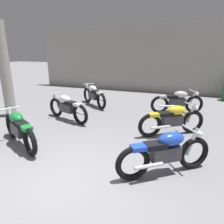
{
  "coord_description": "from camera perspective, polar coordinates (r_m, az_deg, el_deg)",
  "views": [
    {
      "loc": [
        1.97,
        -2.62,
        2.3
      ],
      "look_at": [
        0.0,
        2.68,
        0.55
      ],
      "focal_mm": 32.56,
      "sensor_mm": 36.0,
      "label": 1
    }
  ],
  "objects": [
    {
      "name": "motorcycle_left_row_2",
      "position": [
        8.62,
        -5.14,
        4.8
      ],
      "size": [
        1.62,
        1.3,
        0.88
      ],
      "color": "black",
      "rests_on": "ground"
    },
    {
      "name": "motorcycle_left_row_1",
      "position": [
        6.93,
        -12.51,
        1.38
      ],
      "size": [
        1.89,
        0.8,
        0.88
      ],
      "color": "black",
      "rests_on": "ground"
    },
    {
      "name": "motorcycle_right_row_1",
      "position": [
        5.81,
        16.62,
        -2.01
      ],
      "size": [
        1.69,
        1.19,
        0.88
      ],
      "color": "black",
      "rests_on": "ground"
    },
    {
      "name": "ground_plane",
      "position": [
        4.01,
        -14.23,
        -18.42
      ],
      "size": [
        60.0,
        60.0,
        0.0
      ],
      "primitive_type": "plane",
      "color": "gray"
    },
    {
      "name": "motorcycle_left_row_0",
      "position": [
        5.46,
        -24.66,
        -4.15
      ],
      "size": [
        1.8,
        1.01,
        0.88
      ],
      "color": "black",
      "rests_on": "ground"
    },
    {
      "name": "motorcycle_right_row_2",
      "position": [
        7.9,
        17.91,
        2.88
      ],
      "size": [
        1.86,
        0.85,
        0.88
      ],
      "color": "black",
      "rests_on": "ground"
    },
    {
      "name": "back_wall",
      "position": [
        11.59,
        10.97,
        14.42
      ],
      "size": [
        13.49,
        0.24,
        3.6
      ],
      "primitive_type": "cube",
      "color": "#9E998E",
      "rests_on": "ground"
    },
    {
      "name": "support_pillar",
      "position": [
        7.9,
        -27.85,
        10.17
      ],
      "size": [
        0.36,
        0.36,
        3.2
      ],
      "primitive_type": "cylinder",
      "color": "#9E998E",
      "rests_on": "ground"
    },
    {
      "name": "motorcycle_right_row_0",
      "position": [
        4.0,
        14.86,
        -10.83
      ],
      "size": [
        1.63,
        1.29,
        0.88
      ],
      "color": "black",
      "rests_on": "ground"
    }
  ]
}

